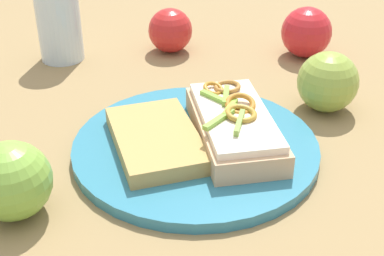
{
  "coord_description": "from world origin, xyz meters",
  "views": [
    {
      "loc": [
        0.0,
        -0.55,
        0.36
      ],
      "look_at": [
        0.0,
        0.0,
        0.03
      ],
      "focal_mm": 51.45,
      "sensor_mm": 36.0,
      "label": 1
    }
  ],
  "objects_px": {
    "bread_slice_side": "(153,139)",
    "apple_3": "(304,32)",
    "apple_2": "(168,30)",
    "drinking_glass": "(56,22)",
    "apple_0": "(7,181)",
    "apple_1": "(325,82)",
    "plate": "(192,147)",
    "sandwich": "(231,125)"
  },
  "relations": [
    {
      "from": "sandwich",
      "to": "apple_1",
      "type": "height_order",
      "value": "apple_1"
    },
    {
      "from": "sandwich",
      "to": "apple_2",
      "type": "distance_m",
      "value": 0.31
    },
    {
      "from": "plate",
      "to": "bread_slice_side",
      "type": "height_order",
      "value": "bread_slice_side"
    },
    {
      "from": "sandwich",
      "to": "apple_1",
      "type": "distance_m",
      "value": 0.16
    },
    {
      "from": "apple_0",
      "to": "apple_3",
      "type": "relative_size",
      "value": 0.99
    },
    {
      "from": "bread_slice_side",
      "to": "apple_0",
      "type": "distance_m",
      "value": 0.17
    },
    {
      "from": "sandwich",
      "to": "bread_slice_side",
      "type": "relative_size",
      "value": 1.28
    },
    {
      "from": "bread_slice_side",
      "to": "drinking_glass",
      "type": "relative_size",
      "value": 1.22
    },
    {
      "from": "plate",
      "to": "apple_3",
      "type": "height_order",
      "value": "apple_3"
    },
    {
      "from": "apple_1",
      "to": "apple_0",
      "type": "bearing_deg",
      "value": -148.1
    },
    {
      "from": "plate",
      "to": "apple_2",
      "type": "relative_size",
      "value": 4.02
    },
    {
      "from": "apple_1",
      "to": "drinking_glass",
      "type": "bearing_deg",
      "value": 156.97
    },
    {
      "from": "plate",
      "to": "bread_slice_side",
      "type": "xyz_separation_m",
      "value": [
        -0.05,
        -0.01,
        0.02
      ]
    },
    {
      "from": "apple_1",
      "to": "apple_3",
      "type": "distance_m",
      "value": 0.18
    },
    {
      "from": "apple_2",
      "to": "drinking_glass",
      "type": "bearing_deg",
      "value": -169.61
    },
    {
      "from": "apple_1",
      "to": "drinking_glass",
      "type": "xyz_separation_m",
      "value": [
        -0.39,
        0.17,
        0.02
      ]
    },
    {
      "from": "apple_3",
      "to": "apple_0",
      "type": "bearing_deg",
      "value": -131.73
    },
    {
      "from": "bread_slice_side",
      "to": "apple_3",
      "type": "relative_size",
      "value": 1.85
    },
    {
      "from": "plate",
      "to": "apple_2",
      "type": "bearing_deg",
      "value": 97.85
    },
    {
      "from": "drinking_glass",
      "to": "apple_1",
      "type": "bearing_deg",
      "value": -23.03
    },
    {
      "from": "apple_0",
      "to": "bread_slice_side",
      "type": "bearing_deg",
      "value": 37.79
    },
    {
      "from": "sandwich",
      "to": "apple_2",
      "type": "height_order",
      "value": "apple_2"
    },
    {
      "from": "bread_slice_side",
      "to": "apple_1",
      "type": "distance_m",
      "value": 0.25
    },
    {
      "from": "sandwich",
      "to": "drinking_glass",
      "type": "xyz_separation_m",
      "value": [
        -0.26,
        0.26,
        0.03
      ]
    },
    {
      "from": "apple_3",
      "to": "drinking_glass",
      "type": "height_order",
      "value": "drinking_glass"
    },
    {
      "from": "plate",
      "to": "sandwich",
      "type": "height_order",
      "value": "sandwich"
    },
    {
      "from": "drinking_glass",
      "to": "apple_0",
      "type": "bearing_deg",
      "value": -84.9
    },
    {
      "from": "apple_2",
      "to": "sandwich",
      "type": "bearing_deg",
      "value": -73.5
    },
    {
      "from": "plate",
      "to": "drinking_glass",
      "type": "bearing_deg",
      "value": 128.15
    },
    {
      "from": "plate",
      "to": "bread_slice_side",
      "type": "bearing_deg",
      "value": -169.39
    },
    {
      "from": "plate",
      "to": "apple_3",
      "type": "distance_m",
      "value": 0.34
    },
    {
      "from": "apple_1",
      "to": "drinking_glass",
      "type": "relative_size",
      "value": 0.66
    },
    {
      "from": "sandwich",
      "to": "apple_0",
      "type": "height_order",
      "value": "apple_0"
    },
    {
      "from": "bread_slice_side",
      "to": "apple_1",
      "type": "xyz_separation_m",
      "value": [
        0.22,
        0.12,
        0.02
      ]
    },
    {
      "from": "plate",
      "to": "apple_0",
      "type": "height_order",
      "value": "apple_0"
    },
    {
      "from": "apple_2",
      "to": "drinking_glass",
      "type": "relative_size",
      "value": 0.59
    },
    {
      "from": "apple_3",
      "to": "drinking_glass",
      "type": "distance_m",
      "value": 0.39
    },
    {
      "from": "sandwich",
      "to": "drinking_glass",
      "type": "relative_size",
      "value": 1.55
    },
    {
      "from": "apple_1",
      "to": "sandwich",
      "type": "bearing_deg",
      "value": -142.7
    },
    {
      "from": "sandwich",
      "to": "apple_2",
      "type": "bearing_deg",
      "value": -174.1
    },
    {
      "from": "apple_1",
      "to": "plate",
      "type": "bearing_deg",
      "value": -148.26
    },
    {
      "from": "plate",
      "to": "drinking_glass",
      "type": "height_order",
      "value": "drinking_glass"
    }
  ]
}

